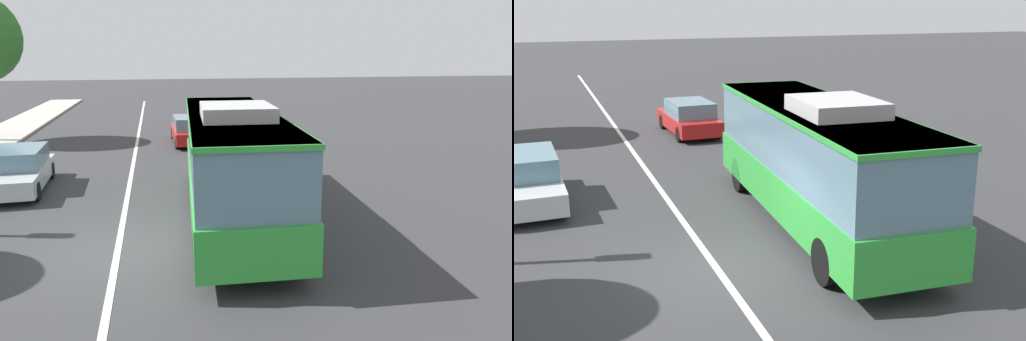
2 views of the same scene
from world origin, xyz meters
TOP-DOWN VIEW (x-y plane):
  - ground_plane at (0.00, 0.00)m, footprint 160.00×160.00m
  - lane_centre_line at (0.00, 0.00)m, footprint 76.00×0.16m
  - transit_bus at (1.85, -3.19)m, footprint 10.13×3.06m
  - sedan_silver at (6.32, 3.77)m, footprint 4.57×1.99m
  - sedan_red at (14.05, -2.84)m, footprint 4.55×1.93m

SIDE VIEW (x-z plane):
  - ground_plane at x=0.00m, z-range 0.00..0.00m
  - lane_centre_line at x=0.00m, z-range 0.00..0.01m
  - sedan_silver at x=6.32m, z-range -0.01..1.46m
  - sedan_red at x=14.05m, z-range -0.01..1.46m
  - transit_bus at x=1.85m, z-range 0.08..3.54m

